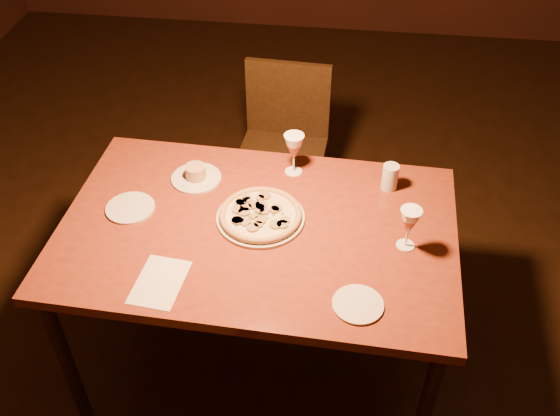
# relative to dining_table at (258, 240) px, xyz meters

# --- Properties ---
(floor) EXTENTS (7.00, 7.00, 0.00)m
(floor) POSITION_rel_dining_table_xyz_m (0.28, 0.00, -0.74)
(floor) COLOR black
(floor) RESTS_ON ground
(dining_table) EXTENTS (1.55, 1.02, 0.81)m
(dining_table) POSITION_rel_dining_table_xyz_m (0.00, 0.00, 0.00)
(dining_table) COLOR maroon
(dining_table) RESTS_ON floor
(chair_far) EXTENTS (0.47, 0.47, 0.93)m
(chair_far) POSITION_rel_dining_table_xyz_m (-0.02, 0.97, -0.22)
(chair_far) COLOR black
(chair_far) RESTS_ON floor
(pizza_plate) EXTENTS (0.34, 0.34, 0.04)m
(pizza_plate) POSITION_rel_dining_table_xyz_m (0.01, 0.05, 0.09)
(pizza_plate) COLOR silver
(pizza_plate) RESTS_ON dining_table
(ramekin_saucer) EXTENTS (0.21, 0.21, 0.07)m
(ramekin_saucer) POSITION_rel_dining_table_xyz_m (-0.30, 0.26, 0.09)
(ramekin_saucer) COLOR silver
(ramekin_saucer) RESTS_ON dining_table
(wine_glass_far) EXTENTS (0.08, 0.08, 0.19)m
(wine_glass_far) POSITION_rel_dining_table_xyz_m (0.10, 0.36, 0.17)
(wine_glass_far) COLOR #A35844
(wine_glass_far) RESTS_ON dining_table
(wine_glass_right) EXTENTS (0.08, 0.08, 0.17)m
(wine_glass_right) POSITION_rel_dining_table_xyz_m (0.56, -0.03, 0.16)
(wine_glass_right) COLOR #A35844
(wine_glass_right) RESTS_ON dining_table
(water_tumbler) EXTENTS (0.07, 0.07, 0.11)m
(water_tumbler) POSITION_rel_dining_table_xyz_m (0.50, 0.30, 0.13)
(water_tumbler) COLOR silver
(water_tumbler) RESTS_ON dining_table
(side_plate_left) EXTENTS (0.19, 0.19, 0.01)m
(side_plate_left) POSITION_rel_dining_table_xyz_m (-0.51, 0.04, 0.08)
(side_plate_left) COLOR silver
(side_plate_left) RESTS_ON dining_table
(side_plate_near) EXTENTS (0.17, 0.17, 0.01)m
(side_plate_near) POSITION_rel_dining_table_xyz_m (0.40, -0.34, 0.08)
(side_plate_near) COLOR silver
(side_plate_near) RESTS_ON dining_table
(menu_card) EXTENTS (0.18, 0.25, 0.00)m
(menu_card) POSITION_rel_dining_table_xyz_m (-0.29, -0.33, 0.07)
(menu_card) COLOR silver
(menu_card) RESTS_ON dining_table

